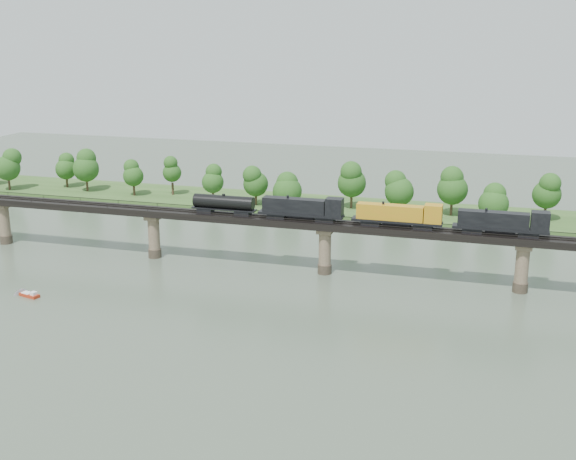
# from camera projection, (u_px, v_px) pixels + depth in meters

# --- Properties ---
(ground) EXTENTS (400.00, 400.00, 0.00)m
(ground) POSITION_uv_depth(u_px,v_px,m) (284.00, 327.00, 126.80)
(ground) COLOR #3C4B3B
(ground) RESTS_ON ground
(far_bank) EXTENTS (300.00, 24.00, 1.60)m
(far_bank) POSITION_uv_depth(u_px,v_px,m) (370.00, 210.00, 205.11)
(far_bank) COLOR #305120
(far_bank) RESTS_ON ground
(bridge) EXTENTS (236.00, 30.00, 11.50)m
(bridge) POSITION_uv_depth(u_px,v_px,m) (325.00, 249.00, 153.05)
(bridge) COLOR #473A2D
(bridge) RESTS_ON ground
(bridge_superstructure) EXTENTS (220.00, 4.90, 0.75)m
(bridge_superstructure) POSITION_uv_depth(u_px,v_px,m) (325.00, 220.00, 151.35)
(bridge_superstructure) COLOR black
(bridge_superstructure) RESTS_ON bridge
(far_treeline) EXTENTS (289.06, 17.54, 13.60)m
(far_treeline) POSITION_uv_depth(u_px,v_px,m) (339.00, 184.00, 201.05)
(far_treeline) COLOR #382619
(far_treeline) RESTS_ON far_bank
(freight_train) EXTENTS (74.53, 2.90, 5.13)m
(freight_train) POSITION_uv_depth(u_px,v_px,m) (365.00, 213.00, 148.48)
(freight_train) COLOR black
(freight_train) RESTS_ON bridge
(motorboat) EXTENTS (4.57, 2.57, 1.21)m
(motorboat) POSITION_uv_depth(u_px,v_px,m) (30.00, 295.00, 140.92)
(motorboat) COLOR #A42912
(motorboat) RESTS_ON ground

